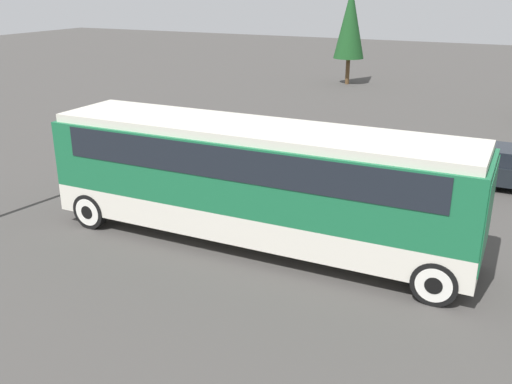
{
  "coord_description": "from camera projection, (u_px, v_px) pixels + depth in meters",
  "views": [
    {
      "loc": [
        6.14,
        -12.7,
        6.64
      ],
      "look_at": [
        0.0,
        0.0,
        1.46
      ],
      "focal_mm": 40.0,
      "sensor_mm": 36.0,
      "label": 1
    }
  ],
  "objects": [
    {
      "name": "parked_car_mid",
      "position": [
        488.0,
        165.0,
        19.79
      ],
      "size": [
        4.54,
        1.88,
        1.39
      ],
      "color": "black",
      "rests_on": "ground_plane"
    },
    {
      "name": "tour_bus",
      "position": [
        259.0,
        175.0,
        14.82
      ],
      "size": [
        11.43,
        2.61,
        3.25
      ],
      "color": "silver",
      "rests_on": "ground_plane"
    },
    {
      "name": "parked_car_near",
      "position": [
        334.0,
        164.0,
        20.16
      ],
      "size": [
        4.68,
        1.96,
        1.26
      ],
      "color": "#2D5638",
      "rests_on": "ground_plane"
    },
    {
      "name": "tree_right",
      "position": [
        350.0,
        23.0,
        38.5
      ],
      "size": [
        2.08,
        2.08,
        6.53
      ],
      "color": "brown",
      "rests_on": "ground_plane"
    },
    {
      "name": "ground_plane",
      "position": [
        256.0,
        242.0,
        15.53
      ],
      "size": [
        120.0,
        120.0,
        0.0
      ],
      "primitive_type": "plane",
      "color": "#423F3D"
    }
  ]
}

